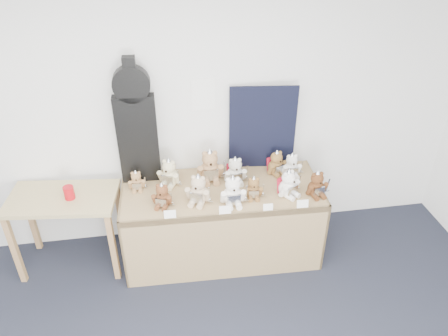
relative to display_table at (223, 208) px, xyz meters
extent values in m
plane|color=silver|center=(-0.61, -2.02, 2.11)|extent=(6.00, 6.00, 0.00)
plane|color=white|center=(-0.61, 0.48, 0.76)|extent=(6.00, 0.00, 6.00)
cube|color=white|center=(-0.10, 0.48, 0.91)|extent=(0.21, 0.00, 0.30)
cube|color=#997F4E|center=(0.00, 0.08, 0.13)|extent=(1.83, 0.81, 0.06)
cube|color=#997F4E|center=(-0.01, -0.29, -0.22)|extent=(1.81, 0.08, 0.75)
cube|color=#997F4E|center=(-0.89, 0.10, -0.22)|extent=(0.04, 0.75, 0.75)
cube|color=#997F4E|center=(0.90, 0.05, -0.22)|extent=(0.04, 0.75, 0.75)
cube|color=#A08F56|center=(-1.40, 0.14, 0.17)|extent=(0.99, 0.62, 0.04)
cube|color=#9D7744|center=(-1.85, -0.03, -0.22)|extent=(0.06, 0.06, 0.74)
cube|color=#9D7744|center=(-1.80, 0.41, -0.22)|extent=(0.06, 0.06, 0.74)
cube|color=#9D7744|center=(-1.00, -0.12, -0.22)|extent=(0.06, 0.06, 0.74)
cube|color=#9D7744|center=(-0.95, 0.31, -0.22)|extent=(0.06, 0.06, 0.74)
cube|color=black|center=(-0.70, 0.36, 0.58)|extent=(0.36, 0.11, 0.83)
cylinder|color=black|center=(-0.70, 0.36, 1.10)|extent=(0.31, 0.11, 0.31)
cube|color=black|center=(-0.70, 0.36, 1.22)|extent=(0.11, 0.10, 0.21)
cube|color=black|center=(0.44, 0.40, 0.58)|extent=(0.62, 0.09, 0.83)
cylinder|color=#B90C15|center=(-1.32, 0.10, 0.25)|extent=(0.09, 0.09, 0.12)
ellipsoid|color=brown|center=(-0.53, -0.08, 0.22)|extent=(0.17, 0.16, 0.14)
sphere|color=brown|center=(-0.53, -0.08, 0.32)|extent=(0.10, 0.10, 0.10)
cylinder|color=brown|center=(-0.54, -0.13, 0.31)|extent=(0.05, 0.04, 0.04)
sphere|color=black|center=(-0.55, -0.14, 0.31)|extent=(0.02, 0.02, 0.02)
sphere|color=brown|center=(-0.56, -0.07, 0.36)|extent=(0.03, 0.03, 0.03)
sphere|color=brown|center=(-0.50, -0.09, 0.36)|extent=(0.03, 0.03, 0.03)
cylinder|color=brown|center=(-0.60, -0.08, 0.23)|extent=(0.06, 0.09, 0.11)
cylinder|color=brown|center=(-0.47, -0.12, 0.23)|extent=(0.06, 0.09, 0.11)
cylinder|color=brown|center=(-0.57, -0.12, 0.18)|extent=(0.07, 0.10, 0.04)
cylinder|color=brown|center=(-0.51, -0.14, 0.18)|extent=(0.07, 0.10, 0.04)
cube|color=white|center=(-0.55, -0.14, 0.23)|extent=(0.09, 0.04, 0.08)
cone|color=white|center=(-0.53, -0.08, 0.36)|extent=(0.09, 0.09, 0.07)
cube|color=white|center=(-0.45, -0.14, 0.25)|extent=(0.02, 0.04, 0.15)
cube|color=white|center=(-0.45, -0.14, 0.19)|extent=(0.04, 0.02, 0.01)
ellipsoid|color=#CEB391|center=(-0.22, -0.08, 0.24)|extent=(0.22, 0.21, 0.17)
sphere|color=#CEB391|center=(-0.22, -0.08, 0.35)|extent=(0.13, 0.13, 0.13)
cylinder|color=#CEB391|center=(-0.24, -0.13, 0.34)|extent=(0.06, 0.05, 0.05)
sphere|color=black|center=(-0.25, -0.14, 0.34)|extent=(0.02, 0.02, 0.02)
sphere|color=#CEB391|center=(-0.26, -0.06, 0.40)|extent=(0.04, 0.04, 0.04)
sphere|color=#CEB391|center=(-0.18, -0.09, 0.40)|extent=(0.04, 0.04, 0.04)
cylinder|color=#CEB391|center=(-0.31, -0.06, 0.24)|extent=(0.08, 0.11, 0.13)
cylinder|color=#CEB391|center=(-0.15, -0.13, 0.24)|extent=(0.08, 0.11, 0.13)
cylinder|color=#CEB391|center=(-0.28, -0.12, 0.19)|extent=(0.09, 0.12, 0.05)
cylinder|color=#CEB391|center=(-0.21, -0.15, 0.19)|extent=(0.09, 0.12, 0.05)
cube|color=white|center=(-0.25, -0.14, 0.24)|extent=(0.11, 0.06, 0.10)
cone|color=white|center=(-0.22, -0.08, 0.41)|extent=(0.11, 0.11, 0.08)
cube|color=white|center=(-0.13, -0.15, 0.27)|extent=(0.03, 0.05, 0.18)
cube|color=white|center=(-0.13, -0.15, 0.20)|extent=(0.05, 0.03, 0.01)
ellipsoid|color=white|center=(0.06, -0.15, 0.24)|extent=(0.18, 0.15, 0.18)
sphere|color=white|center=(0.06, -0.15, 0.35)|extent=(0.13, 0.13, 0.13)
cylinder|color=white|center=(0.06, -0.20, 0.34)|extent=(0.05, 0.03, 0.05)
sphere|color=black|center=(0.06, -0.22, 0.34)|extent=(0.02, 0.02, 0.02)
sphere|color=white|center=(0.02, -0.15, 0.40)|extent=(0.04, 0.04, 0.04)
sphere|color=white|center=(0.11, -0.15, 0.40)|extent=(0.04, 0.04, 0.04)
cylinder|color=white|center=(-0.02, -0.17, 0.24)|extent=(0.05, 0.10, 0.13)
cylinder|color=white|center=(0.15, -0.17, 0.24)|extent=(0.05, 0.10, 0.13)
cylinder|color=white|center=(0.02, -0.21, 0.19)|extent=(0.05, 0.11, 0.05)
cylinder|color=white|center=(0.10, -0.21, 0.19)|extent=(0.05, 0.11, 0.05)
cube|color=white|center=(0.06, -0.21, 0.24)|extent=(0.11, 0.02, 0.10)
cone|color=white|center=(0.06, -0.15, 0.41)|extent=(0.11, 0.11, 0.08)
cube|color=white|center=(0.17, -0.18, 0.27)|extent=(0.01, 0.04, 0.18)
cube|color=white|center=(0.17, -0.18, 0.20)|extent=(0.05, 0.01, 0.01)
ellipsoid|color=brown|center=(0.26, -0.08, 0.22)|extent=(0.14, 0.13, 0.13)
sphere|color=brown|center=(0.26, -0.08, 0.31)|extent=(0.10, 0.10, 0.10)
cylinder|color=brown|center=(0.25, -0.12, 0.30)|extent=(0.04, 0.03, 0.04)
sphere|color=black|center=(0.25, -0.14, 0.30)|extent=(0.02, 0.02, 0.02)
sphere|color=brown|center=(0.23, -0.08, 0.34)|extent=(0.03, 0.03, 0.03)
sphere|color=brown|center=(0.29, -0.09, 0.34)|extent=(0.03, 0.03, 0.03)
cylinder|color=brown|center=(0.20, -0.09, 0.22)|extent=(0.05, 0.08, 0.10)
cylinder|color=brown|center=(0.32, -0.11, 0.22)|extent=(0.05, 0.08, 0.10)
cylinder|color=brown|center=(0.22, -0.13, 0.18)|extent=(0.05, 0.09, 0.04)
cylinder|color=brown|center=(0.28, -0.13, 0.18)|extent=(0.05, 0.09, 0.04)
cube|color=white|center=(0.25, -0.14, 0.22)|extent=(0.09, 0.02, 0.07)
cone|color=white|center=(0.26, -0.08, 0.35)|extent=(0.08, 0.08, 0.06)
cube|color=white|center=(0.34, -0.12, 0.24)|extent=(0.01, 0.03, 0.14)
cube|color=white|center=(0.34, -0.12, 0.19)|extent=(0.04, 0.01, 0.01)
ellipsoid|color=white|center=(0.56, -0.10, 0.23)|extent=(0.21, 0.20, 0.16)
sphere|color=white|center=(0.56, -0.10, 0.34)|extent=(0.12, 0.12, 0.12)
cylinder|color=white|center=(0.59, -0.15, 0.33)|extent=(0.06, 0.05, 0.05)
sphere|color=black|center=(0.60, -0.16, 0.33)|extent=(0.02, 0.02, 0.02)
sphere|color=white|center=(0.53, -0.12, 0.39)|extent=(0.04, 0.04, 0.04)
sphere|color=white|center=(0.60, -0.08, 0.39)|extent=(0.04, 0.04, 0.04)
cylinder|color=white|center=(0.51, -0.16, 0.24)|extent=(0.09, 0.10, 0.12)
cylinder|color=white|center=(0.64, -0.08, 0.24)|extent=(0.09, 0.10, 0.12)
cylinder|color=white|center=(0.56, -0.17, 0.18)|extent=(0.10, 0.12, 0.05)
cylinder|color=white|center=(0.62, -0.13, 0.18)|extent=(0.10, 0.12, 0.05)
cube|color=white|center=(0.60, -0.16, 0.24)|extent=(0.10, 0.07, 0.09)
cone|color=white|center=(0.56, -0.10, 0.39)|extent=(0.10, 0.10, 0.08)
cube|color=white|center=(0.67, -0.08, 0.26)|extent=(0.03, 0.04, 0.17)
cube|color=white|center=(0.67, -0.08, 0.20)|extent=(0.05, 0.03, 0.01)
cube|color=#A51228|center=(0.53, -0.05, 0.24)|extent=(0.13, 0.09, 0.15)
ellipsoid|color=brown|center=(0.81, -0.14, 0.23)|extent=(0.17, 0.15, 0.15)
sphere|color=brown|center=(0.81, -0.14, 0.33)|extent=(0.11, 0.11, 0.11)
cylinder|color=brown|center=(0.82, -0.19, 0.32)|extent=(0.05, 0.03, 0.05)
sphere|color=black|center=(0.82, -0.20, 0.32)|extent=(0.02, 0.02, 0.02)
sphere|color=brown|center=(0.77, -0.14, 0.37)|extent=(0.04, 0.04, 0.04)
sphere|color=brown|center=(0.85, -0.13, 0.37)|extent=(0.04, 0.04, 0.04)
cylinder|color=brown|center=(0.74, -0.17, 0.23)|extent=(0.06, 0.09, 0.12)
cylinder|color=brown|center=(0.89, -0.15, 0.23)|extent=(0.06, 0.09, 0.12)
cylinder|color=brown|center=(0.79, -0.20, 0.18)|extent=(0.06, 0.11, 0.05)
cylinder|color=brown|center=(0.85, -0.19, 0.18)|extent=(0.06, 0.11, 0.05)
cube|color=white|center=(0.82, -0.20, 0.23)|extent=(0.10, 0.03, 0.08)
cone|color=white|center=(0.81, -0.14, 0.38)|extent=(0.10, 0.10, 0.07)
cube|color=white|center=(0.91, -0.15, 0.26)|extent=(0.02, 0.04, 0.16)
cube|color=white|center=(0.91, -0.15, 0.20)|extent=(0.05, 0.01, 0.01)
ellipsoid|color=beige|center=(-0.45, 0.23, 0.23)|extent=(0.21, 0.20, 0.17)
sphere|color=beige|center=(-0.45, 0.23, 0.35)|extent=(0.12, 0.12, 0.12)
cylinder|color=beige|center=(-0.47, 0.18, 0.34)|extent=(0.06, 0.05, 0.05)
sphere|color=black|center=(-0.48, 0.17, 0.34)|extent=(0.02, 0.02, 0.02)
sphere|color=beige|center=(-0.49, 0.25, 0.39)|extent=(0.04, 0.04, 0.04)
sphere|color=beige|center=(-0.42, 0.21, 0.39)|extent=(0.04, 0.04, 0.04)
cylinder|color=beige|center=(-0.53, 0.25, 0.24)|extent=(0.08, 0.10, 0.13)
cylinder|color=beige|center=(-0.39, 0.18, 0.24)|extent=(0.08, 0.10, 0.13)
cylinder|color=beige|center=(-0.51, 0.19, 0.19)|extent=(0.09, 0.12, 0.05)
cylinder|color=beige|center=(-0.44, 0.16, 0.19)|extent=(0.09, 0.12, 0.05)
cube|color=white|center=(-0.48, 0.17, 0.24)|extent=(0.11, 0.07, 0.09)
cone|color=white|center=(-0.45, 0.23, 0.40)|extent=(0.10, 0.10, 0.08)
cube|color=white|center=(-0.37, 0.15, 0.27)|extent=(0.03, 0.04, 0.18)
cube|color=white|center=(-0.37, 0.15, 0.20)|extent=(0.05, 0.03, 0.01)
ellipsoid|color=tan|center=(-0.08, 0.25, 0.25)|extent=(0.20, 0.17, 0.20)
sphere|color=tan|center=(-0.08, 0.25, 0.38)|extent=(0.15, 0.15, 0.15)
cylinder|color=tan|center=(-0.08, 0.19, 0.37)|extent=(0.06, 0.03, 0.06)
sphere|color=black|center=(-0.08, 0.17, 0.37)|extent=(0.02, 0.02, 0.02)
sphere|color=tan|center=(-0.12, 0.25, 0.44)|extent=(0.05, 0.05, 0.05)
sphere|color=tan|center=(-0.03, 0.25, 0.44)|extent=(0.05, 0.05, 0.05)
cylinder|color=tan|center=(-0.17, 0.23, 0.26)|extent=(0.06, 0.11, 0.15)
cylinder|color=tan|center=(0.02, 0.23, 0.26)|extent=(0.06, 0.11, 0.15)
cylinder|color=tan|center=(-0.12, 0.18, 0.19)|extent=(0.06, 0.13, 0.06)
cylinder|color=tan|center=(-0.03, 0.18, 0.19)|extent=(0.06, 0.13, 0.06)
cube|color=white|center=(-0.08, 0.18, 0.25)|extent=(0.13, 0.02, 0.11)
cone|color=white|center=(-0.08, 0.25, 0.44)|extent=(0.12, 0.12, 0.09)
cube|color=white|center=(0.05, 0.21, 0.29)|extent=(0.02, 0.05, 0.21)
cube|color=white|center=(0.05, 0.21, 0.21)|extent=(0.06, 0.01, 0.01)
ellipsoid|color=silver|center=(0.14, 0.18, 0.23)|extent=(0.17, 0.15, 0.16)
sphere|color=silver|center=(0.14, 0.18, 0.34)|extent=(0.12, 0.12, 0.12)
cylinder|color=silver|center=(0.15, 0.12, 0.33)|extent=(0.05, 0.03, 0.05)
sphere|color=black|center=(0.15, 0.11, 0.33)|extent=(0.02, 0.02, 0.02)
sphere|color=silver|center=(0.10, 0.17, 0.39)|extent=(0.04, 0.04, 0.04)
sphere|color=silver|center=(0.18, 0.18, 0.39)|extent=(0.04, 0.04, 0.04)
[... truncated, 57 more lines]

